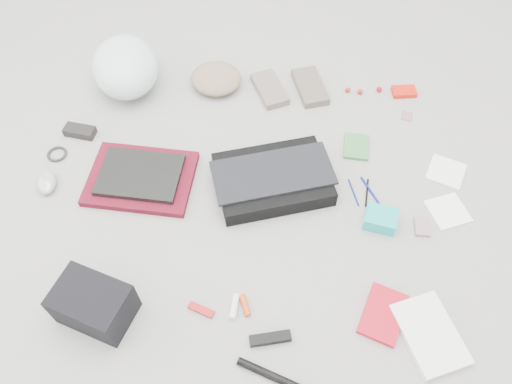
{
  "coord_description": "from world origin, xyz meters",
  "views": [
    {
      "loc": [
        0.01,
        -1.01,
        1.51
      ],
      "look_at": [
        0.0,
        0.0,
        0.05
      ],
      "focal_mm": 35.0,
      "sensor_mm": 36.0,
      "label": 1
    }
  ],
  "objects_px": {
    "laptop": "(140,175)",
    "camera_bag": "(94,304)",
    "accordion_wallet": "(380,219)",
    "bike_helmet": "(125,67)",
    "messenger_bag": "(273,179)",
    "book_red": "(383,314)"
  },
  "relations": [
    {
      "from": "laptop",
      "to": "camera_bag",
      "type": "distance_m",
      "value": 0.52
    },
    {
      "from": "laptop",
      "to": "accordion_wallet",
      "type": "relative_size",
      "value": 2.72
    },
    {
      "from": "bike_helmet",
      "to": "messenger_bag",
      "type": "bearing_deg",
      "value": -55.46
    },
    {
      "from": "messenger_bag",
      "to": "laptop",
      "type": "xyz_separation_m",
      "value": [
        -0.49,
        0.01,
        0.0
      ]
    },
    {
      "from": "messenger_bag",
      "to": "book_red",
      "type": "relative_size",
      "value": 2.25
    },
    {
      "from": "laptop",
      "to": "bike_helmet",
      "type": "xyz_separation_m",
      "value": [
        -0.12,
        0.51,
        0.07
      ]
    },
    {
      "from": "messenger_bag",
      "to": "accordion_wallet",
      "type": "height_order",
      "value": "messenger_bag"
    },
    {
      "from": "book_red",
      "to": "laptop",
      "type": "bearing_deg",
      "value": 172.09
    },
    {
      "from": "camera_bag",
      "to": "accordion_wallet",
      "type": "bearing_deg",
      "value": 41.94
    },
    {
      "from": "camera_bag",
      "to": "messenger_bag",
      "type": "bearing_deg",
      "value": 64.3
    },
    {
      "from": "bike_helmet",
      "to": "book_red",
      "type": "xyz_separation_m",
      "value": [
        0.95,
        -1.02,
        -0.09
      ]
    },
    {
      "from": "book_red",
      "to": "accordion_wallet",
      "type": "bearing_deg",
      "value": 108.36
    },
    {
      "from": "bike_helmet",
      "to": "book_red",
      "type": "relative_size",
      "value": 1.9
    },
    {
      "from": "bike_helmet",
      "to": "camera_bag",
      "type": "relative_size",
      "value": 1.55
    },
    {
      "from": "camera_bag",
      "to": "accordion_wallet",
      "type": "height_order",
      "value": "camera_bag"
    },
    {
      "from": "bike_helmet",
      "to": "accordion_wallet",
      "type": "height_order",
      "value": "bike_helmet"
    },
    {
      "from": "bike_helmet",
      "to": "camera_bag",
      "type": "distance_m",
      "value": 1.03
    },
    {
      "from": "laptop",
      "to": "messenger_bag",
      "type": "bearing_deg",
      "value": 5.43
    },
    {
      "from": "laptop",
      "to": "bike_helmet",
      "type": "height_order",
      "value": "bike_helmet"
    },
    {
      "from": "bike_helmet",
      "to": "camera_bag",
      "type": "bearing_deg",
      "value": -101.35
    },
    {
      "from": "messenger_bag",
      "to": "laptop",
      "type": "bearing_deg",
      "value": 164.93
    },
    {
      "from": "messenger_bag",
      "to": "book_red",
      "type": "height_order",
      "value": "messenger_bag"
    }
  ]
}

